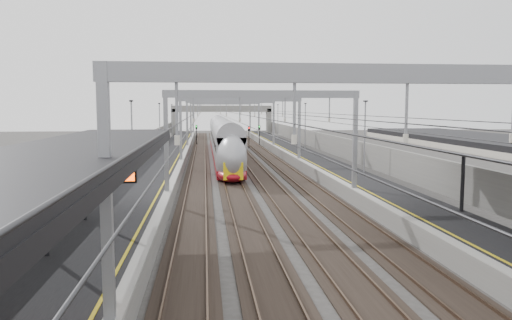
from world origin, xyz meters
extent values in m
cube|color=black|center=(-8.00, 45.00, 0.50)|extent=(4.00, 120.00, 1.00)
cube|color=black|center=(8.00, 45.00, 0.50)|extent=(4.00, 120.00, 1.00)
cube|color=black|center=(-4.50, 45.00, 0.04)|extent=(2.40, 140.00, 0.08)
cube|color=brown|center=(-5.22, 45.00, 0.13)|extent=(0.07, 140.00, 0.14)
cube|color=brown|center=(-3.78, 45.00, 0.13)|extent=(0.07, 140.00, 0.14)
cube|color=black|center=(-1.50, 45.00, 0.04)|extent=(2.40, 140.00, 0.08)
cube|color=brown|center=(-2.22, 45.00, 0.13)|extent=(0.07, 140.00, 0.14)
cube|color=brown|center=(-0.78, 45.00, 0.13)|extent=(0.07, 140.00, 0.14)
cube|color=black|center=(1.50, 45.00, 0.04)|extent=(2.40, 140.00, 0.08)
cube|color=brown|center=(0.78, 45.00, 0.13)|extent=(0.07, 140.00, 0.14)
cube|color=brown|center=(2.22, 45.00, 0.13)|extent=(0.07, 140.00, 0.14)
cube|color=black|center=(4.50, 45.00, 0.04)|extent=(2.40, 140.00, 0.08)
cube|color=brown|center=(3.78, 45.00, 0.13)|extent=(0.07, 140.00, 0.14)
cube|color=brown|center=(5.22, 45.00, 0.13)|extent=(0.07, 140.00, 0.14)
cube|color=gray|center=(-6.30, 2.00, 4.30)|extent=(0.28, 0.28, 6.60)
cube|color=gray|center=(0.00, 2.00, 7.35)|extent=(13.00, 0.25, 0.50)
cube|color=gray|center=(-6.30, 22.00, 4.30)|extent=(0.28, 0.28, 6.60)
cube|color=gray|center=(6.30, 22.00, 4.30)|extent=(0.28, 0.28, 6.60)
cube|color=gray|center=(0.00, 22.00, 7.35)|extent=(13.00, 0.25, 0.50)
cube|color=gray|center=(-6.30, 42.00, 4.30)|extent=(0.28, 0.28, 6.60)
cube|color=gray|center=(6.30, 42.00, 4.30)|extent=(0.28, 0.28, 6.60)
cube|color=gray|center=(0.00, 42.00, 7.35)|extent=(13.00, 0.25, 0.50)
cube|color=gray|center=(-6.30, 62.00, 4.30)|extent=(0.28, 0.28, 6.60)
cube|color=gray|center=(6.30, 62.00, 4.30)|extent=(0.28, 0.28, 6.60)
cube|color=gray|center=(0.00, 62.00, 7.35)|extent=(13.00, 0.25, 0.50)
cube|color=gray|center=(-6.30, 82.00, 4.30)|extent=(0.28, 0.28, 6.60)
cube|color=gray|center=(6.30, 82.00, 4.30)|extent=(0.28, 0.28, 6.60)
cube|color=gray|center=(0.00, 82.00, 7.35)|extent=(13.00, 0.25, 0.50)
cube|color=gray|center=(-6.30, 100.00, 4.30)|extent=(0.28, 0.28, 6.60)
cube|color=gray|center=(6.30, 100.00, 4.30)|extent=(0.28, 0.28, 6.60)
cube|color=gray|center=(0.00, 100.00, 7.35)|extent=(13.00, 0.25, 0.50)
cylinder|color=#262628|center=(-4.50, 50.00, 5.50)|extent=(0.03, 140.00, 0.03)
cylinder|color=#262628|center=(-1.50, 50.00, 5.50)|extent=(0.03, 140.00, 0.03)
cylinder|color=#262628|center=(1.50, 50.00, 5.50)|extent=(0.03, 140.00, 0.03)
cylinder|color=#262628|center=(4.50, 50.00, 5.50)|extent=(0.03, 140.00, 0.03)
cube|color=black|center=(-8.00, 3.00, 5.12)|extent=(4.40, 30.00, 0.24)
cylinder|color=black|center=(-9.70, 14.00, 3.00)|extent=(0.20, 0.20, 4.00)
cube|color=black|center=(-6.60, 4.00, 4.55)|extent=(1.60, 0.15, 0.55)
cube|color=#E73D04|center=(-6.60, 3.92, 4.55)|extent=(1.50, 0.02, 0.42)
cylinder|color=black|center=(9.70, 14.00, 3.00)|extent=(0.20, 0.20, 4.00)
cube|color=slate|center=(0.00, 100.00, 6.20)|extent=(22.00, 2.20, 1.40)
cube|color=slate|center=(-10.50, 100.00, 3.10)|extent=(1.00, 2.20, 6.20)
cube|color=slate|center=(10.50, 100.00, 3.10)|extent=(1.00, 2.20, 6.20)
cube|color=slate|center=(-11.20, 45.00, 1.60)|extent=(0.30, 120.00, 3.20)
cube|color=slate|center=(11.20, 45.00, 1.60)|extent=(0.30, 120.00, 3.20)
cube|color=maroon|center=(-1.50, 43.23, 0.59)|extent=(2.61, 22.25, 0.77)
cube|color=#97989C|center=(-1.50, 43.23, 2.42)|extent=(2.61, 22.25, 2.90)
cube|color=black|center=(-1.50, 35.44, 0.27)|extent=(1.93, 2.32, 0.48)
cube|color=maroon|center=(-1.50, 65.86, 0.59)|extent=(2.61, 22.25, 0.77)
cube|color=#97989C|center=(-1.50, 65.86, 2.42)|extent=(2.61, 22.25, 2.90)
cube|color=black|center=(-1.50, 58.08, 0.27)|extent=(1.93, 2.32, 0.48)
ellipsoid|color=#97989C|center=(-1.50, 31.91, 2.13)|extent=(2.61, 5.03, 4.06)
cube|color=yellow|center=(-1.50, 29.83, 1.26)|extent=(1.64, 0.12, 1.45)
cube|color=black|center=(-1.50, 30.27, 2.72)|extent=(1.55, 0.56, 0.91)
cylinder|color=black|center=(-5.20, 75.78, 1.50)|extent=(0.12, 0.12, 3.00)
cube|color=black|center=(-5.20, 75.78, 3.10)|extent=(0.32, 0.22, 0.75)
sphere|color=#0CE526|center=(-5.20, 75.65, 3.25)|extent=(0.16, 0.16, 0.16)
cylinder|color=black|center=(3.20, 68.07, 1.50)|extent=(0.12, 0.12, 3.00)
cube|color=black|center=(3.20, 68.07, 3.10)|extent=(0.32, 0.22, 0.75)
sphere|color=red|center=(3.20, 67.94, 3.25)|extent=(0.16, 0.16, 0.16)
cylinder|color=black|center=(5.40, 72.90, 1.50)|extent=(0.12, 0.12, 3.00)
cube|color=black|center=(5.40, 72.90, 3.10)|extent=(0.32, 0.22, 0.75)
sphere|color=#0CE526|center=(5.40, 72.77, 3.25)|extent=(0.16, 0.16, 0.16)
camera|label=1|loc=(-3.81, -10.73, 6.47)|focal=35.00mm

